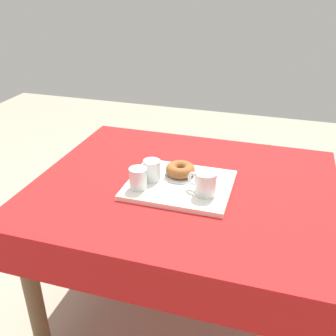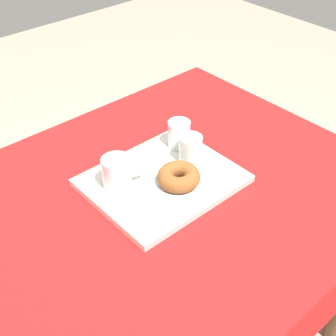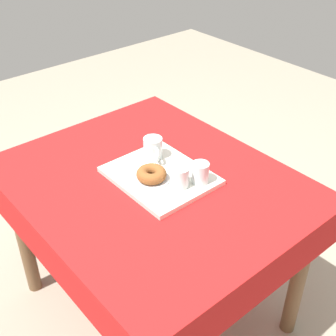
{
  "view_description": "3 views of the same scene",
  "coord_description": "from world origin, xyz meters",
  "px_view_note": "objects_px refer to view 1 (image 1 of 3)",
  "views": [
    {
      "loc": [
        0.32,
        -1.25,
        1.47
      ],
      "look_at": [
        -0.06,
        -0.02,
        0.81
      ],
      "focal_mm": 41.43,
      "sensor_mm": 36.0,
      "label": 1
    },
    {
      "loc": [
        0.62,
        0.7,
        1.55
      ],
      "look_at": [
        -0.04,
        -0.04,
        0.77
      ],
      "focal_mm": 49.97,
      "sensor_mm": 36.0,
      "label": 2
    },
    {
      "loc": [
        -1.1,
        0.86,
        1.75
      ],
      "look_at": [
        -0.01,
        -0.07,
        0.76
      ],
      "focal_mm": 48.38,
      "sensor_mm": 36.0,
      "label": 3
    }
  ],
  "objects_px": {
    "serving_tray": "(180,185)",
    "donut_plate_left": "(180,175)",
    "dining_table": "(184,208)",
    "water_glass_near": "(152,171)",
    "tea_mug_left": "(205,184)",
    "water_glass_far": "(138,179)",
    "sugar_donut_left": "(180,170)"
  },
  "relations": [
    {
      "from": "serving_tray",
      "to": "water_glass_near",
      "type": "bearing_deg",
      "value": -177.01
    },
    {
      "from": "tea_mug_left",
      "to": "donut_plate_left",
      "type": "bearing_deg",
      "value": 139.0
    },
    {
      "from": "water_glass_near",
      "to": "donut_plate_left",
      "type": "distance_m",
      "value": 0.12
    },
    {
      "from": "dining_table",
      "to": "sugar_donut_left",
      "type": "xyz_separation_m",
      "value": [
        -0.02,
        0.02,
        0.16
      ]
    },
    {
      "from": "tea_mug_left",
      "to": "donut_plate_left",
      "type": "xyz_separation_m",
      "value": [
        -0.12,
        0.1,
        -0.04
      ]
    },
    {
      "from": "donut_plate_left",
      "to": "water_glass_far",
      "type": "bearing_deg",
      "value": -132.68
    },
    {
      "from": "dining_table",
      "to": "water_glass_near",
      "type": "distance_m",
      "value": 0.21
    },
    {
      "from": "serving_tray",
      "to": "donut_plate_left",
      "type": "distance_m",
      "value": 0.05
    },
    {
      "from": "dining_table",
      "to": "water_glass_far",
      "type": "height_order",
      "value": "water_glass_far"
    },
    {
      "from": "dining_table",
      "to": "serving_tray",
      "type": "distance_m",
      "value": 0.13
    },
    {
      "from": "water_glass_near",
      "to": "donut_plate_left",
      "type": "xyz_separation_m",
      "value": [
        0.1,
        0.06,
        -0.03
      ]
    },
    {
      "from": "tea_mug_left",
      "to": "donut_plate_left",
      "type": "height_order",
      "value": "tea_mug_left"
    },
    {
      "from": "dining_table",
      "to": "tea_mug_left",
      "type": "height_order",
      "value": "tea_mug_left"
    },
    {
      "from": "tea_mug_left",
      "to": "water_glass_far",
      "type": "distance_m",
      "value": 0.24
    },
    {
      "from": "water_glass_near",
      "to": "sugar_donut_left",
      "type": "bearing_deg",
      "value": 30.83
    },
    {
      "from": "dining_table",
      "to": "water_glass_far",
      "type": "distance_m",
      "value": 0.25
    },
    {
      "from": "dining_table",
      "to": "water_glass_near",
      "type": "bearing_deg",
      "value": -162.6
    },
    {
      "from": "dining_table",
      "to": "serving_tray",
      "type": "xyz_separation_m",
      "value": [
        -0.01,
        -0.03,
        0.12
      ]
    },
    {
      "from": "water_glass_near",
      "to": "sugar_donut_left",
      "type": "distance_m",
      "value": 0.11
    },
    {
      "from": "dining_table",
      "to": "serving_tray",
      "type": "bearing_deg",
      "value": -106.31
    },
    {
      "from": "dining_table",
      "to": "sugar_donut_left",
      "type": "distance_m",
      "value": 0.16
    },
    {
      "from": "serving_tray",
      "to": "water_glass_far",
      "type": "distance_m",
      "value": 0.16
    },
    {
      "from": "water_glass_far",
      "to": "tea_mug_left",
      "type": "bearing_deg",
      "value": 6.84
    },
    {
      "from": "serving_tray",
      "to": "sugar_donut_left",
      "type": "xyz_separation_m",
      "value": [
        -0.01,
        0.05,
        0.04
      ]
    },
    {
      "from": "water_glass_far",
      "to": "donut_plate_left",
      "type": "height_order",
      "value": "water_glass_far"
    },
    {
      "from": "donut_plate_left",
      "to": "sugar_donut_left",
      "type": "bearing_deg",
      "value": 135.0
    },
    {
      "from": "sugar_donut_left",
      "to": "water_glass_far",
      "type": "bearing_deg",
      "value": -132.68
    },
    {
      "from": "water_glass_far",
      "to": "donut_plate_left",
      "type": "distance_m",
      "value": 0.18
    },
    {
      "from": "water_glass_near",
      "to": "sugar_donut_left",
      "type": "xyz_separation_m",
      "value": [
        0.1,
        0.06,
        -0.01
      ]
    },
    {
      "from": "water_glass_near",
      "to": "water_glass_far",
      "type": "xyz_separation_m",
      "value": [
        -0.03,
        -0.08,
        -0.0
      ]
    },
    {
      "from": "water_glass_far",
      "to": "serving_tray",
      "type": "bearing_deg",
      "value": 31.1
    },
    {
      "from": "donut_plate_left",
      "to": "sugar_donut_left",
      "type": "distance_m",
      "value": 0.02
    }
  ]
}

